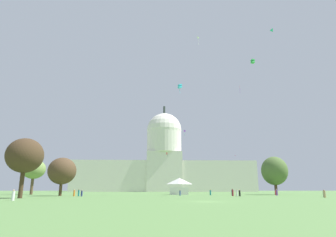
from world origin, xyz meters
The scene contains 29 objects.
ground_plane centered at (0.00, 0.00, 0.00)m, with size 800.00×800.00×0.00m, color #567F42.
capitol_building centered at (0.82, 189.51, 21.38)m, with size 140.77×27.90×68.32m.
event_tent centered at (1.28, 56.14, 2.64)m, with size 6.71×6.15×5.20m.
tree_west_far centered at (-45.54, 56.43, 7.92)m, with size 9.05×9.74×11.12m.
tree_west_mid centered at (-31.11, 16.04, 7.70)m, with size 7.65×7.88×10.97m.
tree_east_mid centered at (30.92, 51.06, 7.27)m, with size 8.70×9.68×11.73m.
tree_west_near centered at (-30.38, 36.61, 6.14)m, with size 8.79×8.73×9.54m.
person_teal_aisle_center centered at (8.93, 43.53, 0.73)m, with size 0.45×0.45×1.62m.
person_teal_front_center centered at (14.60, 41.67, 0.80)m, with size 0.46×0.46×1.71m.
person_orange_back_right centered at (-25.74, 32.16, 0.75)m, with size 0.40×0.40×1.63m.
person_grey_deep_crowd centered at (29.52, 22.90, 0.67)m, with size 0.50×0.50×1.50m.
person_white_edge_east centered at (-26.88, 4.21, 0.69)m, with size 0.50×0.50×1.55m.
person_purple_back_center centered at (25.98, 38.89, 0.77)m, with size 0.54×0.54×1.69m.
person_navy_back_left centered at (-23.64, 30.77, 0.68)m, with size 0.43×0.43×1.51m.
person_white_lawn_far_left centered at (13.87, 34.39, 0.73)m, with size 0.41×0.41×1.60m.
person_teal_near_tree_east centered at (-25.10, 33.82, 0.77)m, with size 0.54×0.54×1.68m.
person_maroon_front_right centered at (12.52, 33.29, 0.77)m, with size 0.51×0.51×1.71m.
person_denim_mid_right centered at (0.03, 39.35, 0.68)m, with size 0.58×0.58×1.51m.
person_black_front_left centered at (13.24, 29.78, 0.72)m, with size 0.57×0.57×1.59m.
person_red_edge_west centered at (27.49, 43.33, 0.67)m, with size 0.46×0.46×1.46m.
person_tan_near_tree_west centered at (26.61, 17.75, 0.66)m, with size 0.61×0.61×1.49m.
kite_pink_high centered at (23.15, 56.34, 36.91)m, with size 0.48×0.97×2.93m.
kite_magenta_mid centered at (38.06, 117.97, 19.60)m, with size 1.49×1.82×0.16m.
kite_violet_high centered at (12.70, 144.94, 38.57)m, with size 1.16×0.44×3.95m.
kite_cyan_mid centered at (0.98, 46.91, 33.44)m, with size 1.47×1.43×3.15m.
kite_red_mid centered at (0.10, 122.43, 21.27)m, with size 0.80×0.85×2.61m.
kite_white_high centered at (8.32, 51.39, 52.97)m, with size 1.12×1.66×2.55m.
kite_green_high centered at (21.95, 38.33, 38.48)m, with size 1.13×1.16×1.11m.
kite_turquoise_high centered at (22.82, 27.02, 41.43)m, with size 1.30×1.58×0.18m.
Camera 1 is at (-6.85, -39.21, 1.52)m, focal length 30.85 mm.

